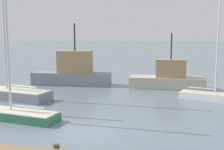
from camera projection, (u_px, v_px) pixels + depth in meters
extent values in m
plane|color=slate|center=(84.00, 130.00, 14.57)|extent=(600.00, 600.00, 0.00)
cube|color=white|center=(210.00, 97.00, 21.50)|extent=(4.69, 2.56, 0.52)
cube|color=beige|center=(210.00, 93.00, 21.46)|extent=(4.49, 2.41, 0.04)
cylinder|color=silver|center=(218.00, 48.00, 20.82)|extent=(0.11, 0.11, 6.98)
cylinder|color=silver|center=(202.00, 88.00, 21.72)|extent=(1.96, 0.68, 0.09)
cube|color=gray|center=(12.00, 94.00, 21.95)|extent=(6.71, 3.33, 0.72)
cube|color=beige|center=(12.00, 89.00, 21.90)|extent=(6.43, 3.12, 0.04)
cylinder|color=silver|center=(3.00, 13.00, 21.30)|extent=(0.15, 0.15, 11.87)
cylinder|color=silver|center=(21.00, 86.00, 21.48)|extent=(2.85, 0.79, 0.12)
cube|color=#2D6B51|center=(17.00, 115.00, 16.45)|extent=(5.37, 2.40, 0.49)
cube|color=beige|center=(17.00, 111.00, 16.42)|extent=(5.15, 2.25, 0.04)
cylinder|color=silver|center=(7.00, 36.00, 15.97)|extent=(0.12, 0.12, 8.74)
cylinder|color=silver|center=(27.00, 107.00, 16.10)|extent=(2.31, 0.53, 0.10)
cube|color=#BCB29E|center=(167.00, 82.00, 26.54)|extent=(7.00, 2.30, 1.07)
cube|color=#A3845B|center=(171.00, 68.00, 26.29)|extent=(2.76, 1.73, 1.68)
cylinder|color=#262626|center=(171.00, 46.00, 26.01)|extent=(0.14, 0.14, 2.44)
cube|color=gray|center=(72.00, 78.00, 28.52)|extent=(7.91, 2.44, 1.25)
cube|color=#A3845B|center=(75.00, 62.00, 28.23)|extent=(3.33, 1.81, 2.19)
cylinder|color=#262626|center=(75.00, 37.00, 27.89)|extent=(0.16, 0.16, 2.75)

